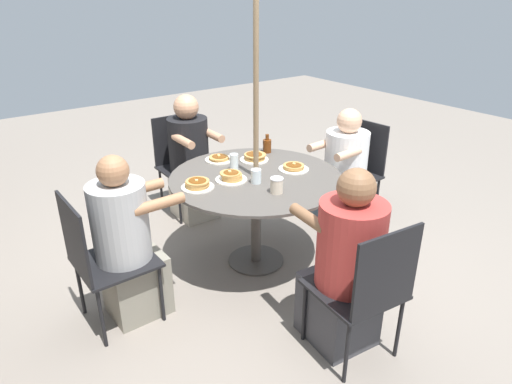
# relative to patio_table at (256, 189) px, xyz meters

# --- Properties ---
(ground_plane) EXTENTS (12.00, 12.00, 0.00)m
(ground_plane) POSITION_rel_patio_table_xyz_m (0.00, 0.00, -0.64)
(ground_plane) COLOR gray
(patio_table) EXTENTS (1.30, 1.30, 0.74)m
(patio_table) POSITION_rel_patio_table_xyz_m (0.00, 0.00, 0.00)
(patio_table) COLOR #4C4742
(patio_table) RESTS_ON ground
(umbrella_pole) EXTENTS (0.04, 0.04, 2.26)m
(umbrella_pole) POSITION_rel_patio_table_xyz_m (0.00, 0.00, 0.49)
(umbrella_pole) COLOR #846B4C
(umbrella_pole) RESTS_ON ground
(patio_chair_north) EXTENTS (0.47, 0.47, 0.92)m
(patio_chair_north) POSITION_rel_patio_table_xyz_m (-0.01, 1.23, -0.12)
(patio_chair_north) COLOR black
(patio_chair_north) RESTS_ON ground
(diner_north) EXTENTS (0.36, 0.55, 1.14)m
(diner_north) POSITION_rel_patio_table_xyz_m (-0.01, 1.04, -0.12)
(diner_north) COLOR gray
(diner_north) RESTS_ON ground
(patio_chair_east) EXTENTS (0.52, 0.52, 0.92)m
(patio_chair_east) POSITION_rel_patio_table_xyz_m (-1.22, 0.14, -0.12)
(patio_chair_east) COLOR black
(patio_chair_east) RESTS_ON ground
(diner_east) EXTENTS (0.56, 0.43, 1.17)m
(diner_east) POSITION_rel_patio_table_xyz_m (-1.03, 0.12, -0.11)
(diner_east) COLOR #3D3D42
(diner_east) RESTS_ON ground
(patio_chair_south) EXTENTS (0.50, 0.50, 0.92)m
(patio_chair_south) POSITION_rel_patio_table_xyz_m (0.08, -1.22, -0.12)
(patio_chair_south) COLOR black
(patio_chair_south) RESTS_ON ground
(diner_south) EXTENTS (0.40, 0.53, 1.08)m
(diner_south) POSITION_rel_patio_table_xyz_m (0.07, -1.04, -0.15)
(diner_south) COLOR slate
(diner_south) RESTS_ON ground
(patio_chair_west) EXTENTS (0.47, 0.47, 0.92)m
(patio_chair_west) POSITION_rel_patio_table_xyz_m (1.23, -0.02, -0.12)
(patio_chair_west) COLOR black
(patio_chair_west) RESTS_ON ground
(diner_west) EXTENTS (0.54, 0.37, 1.17)m
(diner_west) POSITION_rel_patio_table_xyz_m (1.04, -0.02, -0.11)
(diner_west) COLOR beige
(diner_west) RESTS_ON ground
(pancake_plate_a) EXTENTS (0.23, 0.23, 0.05)m
(pancake_plate_a) POSITION_rel_patio_table_xyz_m (-0.07, -0.31, 0.12)
(pancake_plate_a) COLOR silver
(pancake_plate_a) RESTS_ON patio_table
(pancake_plate_b) EXTENTS (0.23, 0.23, 0.07)m
(pancake_plate_b) POSITION_rel_patio_table_xyz_m (0.08, 0.46, 0.13)
(pancake_plate_b) COLOR silver
(pancake_plate_b) RESTS_ON patio_table
(pancake_plate_c) EXTENTS (0.23, 0.23, 0.06)m
(pancake_plate_c) POSITION_rel_patio_table_xyz_m (0.28, -0.20, 0.13)
(pancake_plate_c) COLOR silver
(pancake_plate_c) RESTS_ON patio_table
(pancake_plate_d) EXTENTS (0.23, 0.23, 0.07)m
(pancake_plate_d) POSITION_rel_patio_table_xyz_m (0.05, 0.19, 0.13)
(pancake_plate_d) COLOR silver
(pancake_plate_d) RESTS_ON patio_table
(pancake_plate_e) EXTENTS (0.23, 0.23, 0.05)m
(pancake_plate_e) POSITION_rel_patio_table_xyz_m (0.45, 0.04, 0.12)
(pancake_plate_e) COLOR silver
(pancake_plate_e) RESTS_ON patio_table
(syrup_bottle) EXTENTS (0.09, 0.07, 0.16)m
(syrup_bottle) POSITION_rel_patio_table_xyz_m (0.38, -0.40, 0.17)
(syrup_bottle) COLOR #602D0F
(syrup_bottle) RESTS_ON patio_table
(coffee_cup) EXTENTS (0.09, 0.09, 0.11)m
(coffee_cup) POSITION_rel_patio_table_xyz_m (-0.32, 0.06, 0.16)
(coffee_cup) COLOR beige
(coffee_cup) RESTS_ON patio_table
(drinking_glass_a) EXTENTS (0.07, 0.07, 0.10)m
(drinking_glass_a) POSITION_rel_patio_table_xyz_m (-0.10, 0.07, 0.16)
(drinking_glass_a) COLOR silver
(drinking_glass_a) RESTS_ON patio_table
(drinking_glass_b) EXTENTS (0.07, 0.07, 0.13)m
(drinking_glass_b) POSITION_rel_patio_table_xyz_m (0.19, 0.07, 0.17)
(drinking_glass_b) COLOR silver
(drinking_glass_b) RESTS_ON patio_table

